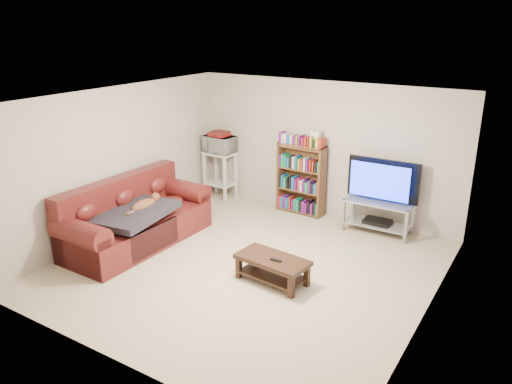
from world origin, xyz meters
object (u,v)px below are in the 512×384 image
Objects in this scene: coffee_table at (272,265)px; tv_stand at (378,211)px; sofa at (134,221)px; bookshelf at (301,178)px.

coffee_table is 0.93× the size of tv_stand.
bookshelf is at bearing 57.91° from sofa.
coffee_table is at bearing 2.11° from sofa.
sofa is 2.18× the size of tv_stand.
sofa is 2.35× the size of coffee_table.
bookshelf reaches higher than tv_stand.
sofa is at bearing -120.52° from bookshelf.
sofa reaches higher than coffee_table.
tv_stand is at bearing 38.31° from sofa.
coffee_table is 2.67m from bookshelf.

